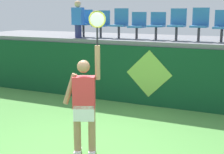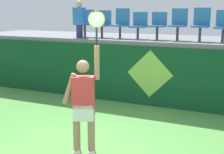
{
  "view_description": "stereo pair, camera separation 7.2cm",
  "coord_description": "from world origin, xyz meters",
  "px_view_note": "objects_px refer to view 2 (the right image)",
  "views": [
    {
      "loc": [
        2.68,
        -4.61,
        2.52
      ],
      "look_at": [
        -0.01,
        1.25,
        1.2
      ],
      "focal_mm": 51.92,
      "sensor_mm": 36.0,
      "label": 1
    },
    {
      "loc": [
        2.74,
        -4.58,
        2.52
      ],
      "look_at": [
        -0.01,
        1.25,
        1.2
      ],
      "focal_mm": 51.92,
      "sensor_mm": 36.0,
      "label": 2
    }
  ],
  "objects_px": {
    "stadium_chair_7": "(224,25)",
    "spectator_0": "(79,19)",
    "stadium_chair_0": "(86,22)",
    "stadium_chair_6": "(201,23)",
    "stadium_chair_4": "(158,24)",
    "stadium_chair_2": "(121,22)",
    "tennis_player": "(84,102)",
    "stadium_chair_5": "(179,23)",
    "stadium_chair_1": "(103,23)",
    "stadium_chair_3": "(139,24)"
  },
  "relations": [
    {
      "from": "stadium_chair_1",
      "to": "stadium_chair_7",
      "type": "bearing_deg",
      "value": 0.01
    },
    {
      "from": "stadium_chair_0",
      "to": "stadium_chair_2",
      "type": "bearing_deg",
      "value": 0.31
    },
    {
      "from": "stadium_chair_2",
      "to": "stadium_chair_4",
      "type": "distance_m",
      "value": 1.14
    },
    {
      "from": "stadium_chair_1",
      "to": "stadium_chair_5",
      "type": "xyz_separation_m",
      "value": [
        2.32,
        0.0,
        0.04
      ]
    },
    {
      "from": "stadium_chair_0",
      "to": "stadium_chair_6",
      "type": "height_order",
      "value": "stadium_chair_6"
    },
    {
      "from": "tennis_player",
      "to": "stadium_chair_4",
      "type": "relative_size",
      "value": 3.29
    },
    {
      "from": "stadium_chair_4",
      "to": "stadium_chair_3",
      "type": "bearing_deg",
      "value": 179.57
    },
    {
      "from": "stadium_chair_7",
      "to": "stadium_chair_2",
      "type": "bearing_deg",
      "value": 179.91
    },
    {
      "from": "tennis_player",
      "to": "stadium_chair_1",
      "type": "height_order",
      "value": "stadium_chair_1"
    },
    {
      "from": "stadium_chair_3",
      "to": "stadium_chair_6",
      "type": "height_order",
      "value": "stadium_chair_6"
    },
    {
      "from": "stadium_chair_1",
      "to": "stadium_chair_7",
      "type": "distance_m",
      "value": 3.51
    },
    {
      "from": "stadium_chair_0",
      "to": "stadium_chair_6",
      "type": "relative_size",
      "value": 0.95
    },
    {
      "from": "tennis_player",
      "to": "stadium_chair_1",
      "type": "bearing_deg",
      "value": 112.52
    },
    {
      "from": "stadium_chair_6",
      "to": "stadium_chair_7",
      "type": "bearing_deg",
      "value": -0.37
    },
    {
      "from": "stadium_chair_0",
      "to": "stadium_chair_2",
      "type": "relative_size",
      "value": 0.96
    },
    {
      "from": "spectator_0",
      "to": "stadium_chair_7",
      "type": "bearing_deg",
      "value": 5.59
    },
    {
      "from": "tennis_player",
      "to": "stadium_chair_2",
      "type": "height_order",
      "value": "stadium_chair_2"
    },
    {
      "from": "stadium_chair_0",
      "to": "stadium_chair_4",
      "type": "xyz_separation_m",
      "value": [
        2.34,
        -0.01,
        -0.03
      ]
    },
    {
      "from": "stadium_chair_5",
      "to": "stadium_chair_7",
      "type": "height_order",
      "value": "stadium_chair_5"
    },
    {
      "from": "tennis_player",
      "to": "stadium_chair_6",
      "type": "height_order",
      "value": "stadium_chair_6"
    },
    {
      "from": "stadium_chair_5",
      "to": "stadium_chair_0",
      "type": "bearing_deg",
      "value": -179.94
    },
    {
      "from": "stadium_chair_5",
      "to": "stadium_chair_7",
      "type": "distance_m",
      "value": 1.19
    },
    {
      "from": "stadium_chair_1",
      "to": "stadium_chair_7",
      "type": "height_order",
      "value": "stadium_chair_7"
    },
    {
      "from": "stadium_chair_2",
      "to": "stadium_chair_6",
      "type": "xyz_separation_m",
      "value": [
        2.32,
        -0.0,
        0.01
      ]
    },
    {
      "from": "stadium_chair_4",
      "to": "stadium_chair_7",
      "type": "bearing_deg",
      "value": 0.25
    },
    {
      "from": "stadium_chair_7",
      "to": "spectator_0",
      "type": "height_order",
      "value": "spectator_0"
    },
    {
      "from": "stadium_chair_7",
      "to": "stadium_chair_4",
      "type": "bearing_deg",
      "value": -179.75
    },
    {
      "from": "stadium_chair_0",
      "to": "stadium_chair_1",
      "type": "relative_size",
      "value": 1.03
    },
    {
      "from": "stadium_chair_4",
      "to": "stadium_chair_6",
      "type": "relative_size",
      "value": 0.87
    },
    {
      "from": "stadium_chair_7",
      "to": "spectator_0",
      "type": "relative_size",
      "value": 0.75
    },
    {
      "from": "stadium_chair_2",
      "to": "spectator_0",
      "type": "bearing_deg",
      "value": -161.27
    },
    {
      "from": "tennis_player",
      "to": "stadium_chair_5",
      "type": "height_order",
      "value": "stadium_chair_5"
    },
    {
      "from": "tennis_player",
      "to": "spectator_0",
      "type": "height_order",
      "value": "spectator_0"
    },
    {
      "from": "stadium_chair_2",
      "to": "spectator_0",
      "type": "relative_size",
      "value": 0.8
    },
    {
      "from": "stadium_chair_0",
      "to": "stadium_chair_6",
      "type": "xyz_separation_m",
      "value": [
        3.52,
        0.01,
        0.02
      ]
    },
    {
      "from": "stadium_chair_0",
      "to": "spectator_0",
      "type": "bearing_deg",
      "value": -90.0
    },
    {
      "from": "tennis_player",
      "to": "stadium_chair_3",
      "type": "relative_size",
      "value": 3.29
    },
    {
      "from": "spectator_0",
      "to": "stadium_chair_1",
      "type": "bearing_deg",
      "value": 33.94
    },
    {
      "from": "tennis_player",
      "to": "stadium_chair_7",
      "type": "bearing_deg",
      "value": 67.36
    },
    {
      "from": "stadium_chair_6",
      "to": "spectator_0",
      "type": "relative_size",
      "value": 0.81
    },
    {
      "from": "spectator_0",
      "to": "tennis_player",
      "type": "bearing_deg",
      "value": -58.44
    },
    {
      "from": "stadium_chair_4",
      "to": "spectator_0",
      "type": "height_order",
      "value": "spectator_0"
    },
    {
      "from": "stadium_chair_4",
      "to": "stadium_chair_7",
      "type": "height_order",
      "value": "stadium_chair_7"
    },
    {
      "from": "stadium_chair_3",
      "to": "stadium_chair_7",
      "type": "xyz_separation_m",
      "value": [
        2.34,
        0.0,
        0.03
      ]
    },
    {
      "from": "stadium_chair_2",
      "to": "stadium_chair_0",
      "type": "bearing_deg",
      "value": -179.69
    },
    {
      "from": "stadium_chair_1",
      "to": "stadium_chair_2",
      "type": "bearing_deg",
      "value": 0.49
    },
    {
      "from": "tennis_player",
      "to": "stadium_chair_7",
      "type": "xyz_separation_m",
      "value": [
        1.76,
        4.22,
        1.21
      ]
    },
    {
      "from": "stadium_chair_5",
      "to": "spectator_0",
      "type": "bearing_deg",
      "value": -172.14
    },
    {
      "from": "stadium_chair_2",
      "to": "spectator_0",
      "type": "distance_m",
      "value": 1.27
    },
    {
      "from": "tennis_player",
      "to": "spectator_0",
      "type": "bearing_deg",
      "value": 121.56
    }
  ]
}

